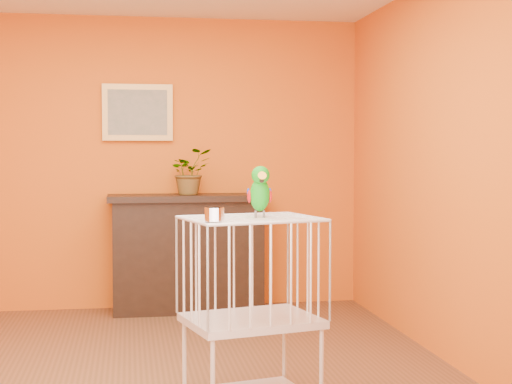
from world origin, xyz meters
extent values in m
plane|color=brown|center=(0.00, 0.00, 0.00)|extent=(4.50, 4.50, 0.00)
plane|color=#D86114|center=(0.00, 2.25, 1.30)|extent=(4.00, 0.00, 4.00)
plane|color=#D86114|center=(0.00, -2.25, 1.30)|extent=(4.00, 0.00, 4.00)
plane|color=#D86114|center=(2.00, 0.00, 1.30)|extent=(0.00, 4.50, 4.50)
cube|color=black|center=(0.42, 2.01, 0.49)|extent=(1.30, 0.43, 0.97)
cube|color=black|center=(0.42, 2.01, 1.00)|extent=(1.38, 0.50, 0.05)
cube|color=black|center=(0.42, 1.82, 0.49)|extent=(0.91, 0.02, 0.49)
cube|color=#4E1916|center=(0.15, 1.96, 0.38)|extent=(0.05, 0.19, 0.30)
cube|color=#314522|center=(0.24, 1.96, 0.38)|extent=(0.05, 0.19, 0.30)
cube|color=#4E1916|center=(0.34, 1.96, 0.38)|extent=(0.05, 0.19, 0.30)
cube|color=#314522|center=(0.45, 1.96, 0.38)|extent=(0.05, 0.19, 0.30)
cube|color=#4E1916|center=(0.55, 1.96, 0.38)|extent=(0.05, 0.19, 0.30)
imported|color=#26722D|center=(0.44, 2.08, 1.18)|extent=(0.48, 0.51, 0.31)
cube|color=#B88742|center=(0.00, 2.22, 1.75)|extent=(0.62, 0.03, 0.50)
cube|color=gray|center=(0.00, 2.21, 1.75)|extent=(0.52, 0.01, 0.40)
cube|color=silver|center=(0.56, -0.69, 0.49)|extent=(0.78, 0.67, 0.04)
cube|color=silver|center=(0.56, -0.69, 1.04)|extent=(0.78, 0.67, 0.01)
cylinder|color=silver|center=(0.92, -0.85, 0.24)|extent=(0.03, 0.03, 0.47)
cylinder|color=silver|center=(0.21, -0.54, 0.24)|extent=(0.03, 0.03, 0.47)
cylinder|color=silver|center=(0.81, -0.39, 0.24)|extent=(0.03, 0.03, 0.47)
cylinder|color=silver|center=(0.34, -0.93, 1.09)|extent=(0.10, 0.10, 0.07)
cylinder|color=#59544C|center=(0.59, -0.68, 1.07)|extent=(0.01, 0.01, 0.04)
cylinder|color=#59544C|center=(0.64, -0.68, 1.07)|extent=(0.01, 0.01, 0.04)
ellipsoid|color=#128B0C|center=(0.61, -0.68, 1.17)|extent=(0.11, 0.16, 0.20)
ellipsoid|color=#128B0C|center=(0.61, -0.71, 1.28)|extent=(0.10, 0.11, 0.10)
cone|color=orange|center=(0.61, -0.76, 1.27)|extent=(0.05, 0.07, 0.06)
cone|color=black|center=(0.61, -0.75, 1.25)|extent=(0.03, 0.03, 0.03)
sphere|color=black|center=(0.58, -0.73, 1.29)|extent=(0.01, 0.01, 0.01)
sphere|color=black|center=(0.65, -0.73, 1.29)|extent=(0.01, 0.01, 0.01)
ellipsoid|color=#A50C0C|center=(0.56, -0.67, 1.16)|extent=(0.03, 0.06, 0.07)
ellipsoid|color=navy|center=(0.67, -0.67, 1.16)|extent=(0.03, 0.06, 0.07)
cone|color=#128B0C|center=(0.62, -0.61, 1.10)|extent=(0.07, 0.14, 0.11)
camera|label=1|loc=(-0.09, -4.83, 1.41)|focal=55.00mm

